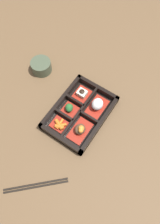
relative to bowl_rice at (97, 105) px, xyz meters
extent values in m
plane|color=brown|center=(0.06, -0.04, -0.03)|extent=(3.00, 3.00, 0.00)
cube|color=black|center=(0.06, -0.04, -0.03)|extent=(0.27, 0.19, 0.01)
cube|color=black|center=(0.06, -0.13, -0.01)|extent=(0.27, 0.01, 0.04)
cube|color=black|center=(0.06, 0.05, -0.01)|extent=(0.27, 0.01, 0.04)
cube|color=black|center=(-0.07, -0.04, -0.01)|extent=(0.01, 0.19, 0.04)
cube|color=black|center=(0.19, -0.04, -0.01)|extent=(0.01, 0.19, 0.04)
cube|color=black|center=(0.06, -0.04, -0.01)|extent=(0.24, 0.01, 0.04)
cube|color=black|center=(0.03, -0.08, -0.01)|extent=(0.01, 0.08, 0.04)
cube|color=black|center=(0.10, -0.08, -0.01)|extent=(0.01, 0.08, 0.04)
cube|color=black|center=(0.06, 0.00, -0.01)|extent=(0.01, 0.08, 0.04)
cube|color=maroon|center=(0.00, 0.00, -0.02)|extent=(0.10, 0.06, 0.01)
ellipsoid|color=silver|center=(0.00, 0.00, 0.01)|extent=(0.05, 0.04, 0.05)
cube|color=maroon|center=(0.12, 0.00, -0.02)|extent=(0.10, 0.06, 0.01)
ellipsoid|color=brown|center=(0.12, 0.00, 0.00)|extent=(0.04, 0.04, 0.03)
sphere|color=orange|center=(0.13, 0.01, 0.02)|extent=(0.02, 0.02, 0.02)
sphere|color=orange|center=(0.12, 0.01, 0.02)|extent=(0.02, 0.02, 0.02)
sphere|color=orange|center=(0.12, 0.01, 0.02)|extent=(0.02, 0.02, 0.02)
cube|color=maroon|center=(-0.01, -0.08, -0.02)|extent=(0.07, 0.06, 0.01)
cube|color=beige|center=(-0.01, -0.08, -0.01)|extent=(0.03, 0.04, 0.02)
ellipsoid|color=black|center=(-0.01, -0.08, 0.01)|extent=(0.02, 0.02, 0.01)
cube|color=maroon|center=(0.07, -0.08, -0.02)|extent=(0.05, 0.06, 0.01)
sphere|color=#265B28|center=(0.07, -0.08, 0.00)|extent=(0.03, 0.03, 0.03)
sphere|color=#265B28|center=(0.07, -0.08, 0.00)|extent=(0.03, 0.03, 0.03)
sphere|color=#265B28|center=(0.07, -0.08, 0.00)|extent=(0.03, 0.03, 0.03)
cube|color=maroon|center=(0.14, -0.08, -0.02)|extent=(0.05, 0.06, 0.01)
cylinder|color=#D1661E|center=(0.15, -0.07, -0.01)|extent=(0.03, 0.04, 0.01)
cylinder|color=#D1661E|center=(0.14, -0.08, -0.01)|extent=(0.03, 0.05, 0.02)
cylinder|color=#D1661E|center=(0.14, -0.07, -0.01)|extent=(0.04, 0.04, 0.01)
cylinder|color=#D1661E|center=(0.14, -0.08, -0.01)|extent=(0.04, 0.02, 0.01)
cylinder|color=#424C38|center=(-0.03, -0.30, -0.01)|extent=(0.08, 0.08, 0.05)
cylinder|color=#597A38|center=(-0.03, -0.30, 0.01)|extent=(0.07, 0.07, 0.01)
cylinder|color=black|center=(0.36, -0.02, -0.03)|extent=(0.16, 0.16, 0.01)
cylinder|color=black|center=(0.37, -0.01, -0.03)|extent=(0.16, 0.16, 0.01)
camera|label=1|loc=(0.35, 0.16, 0.75)|focal=35.00mm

